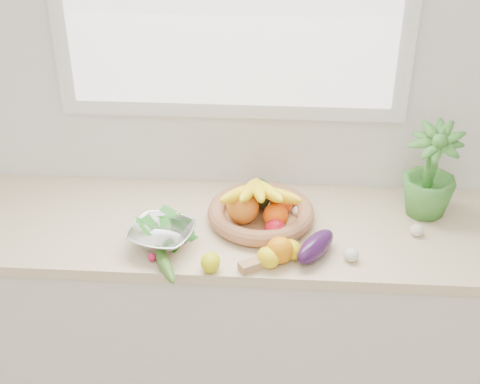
# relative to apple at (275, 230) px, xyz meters

# --- Properties ---
(back_wall) EXTENTS (4.50, 0.02, 2.70)m
(back_wall) POSITION_rel_apple_xyz_m (-0.18, 0.39, 0.41)
(back_wall) COLOR white
(back_wall) RESTS_ON ground
(counter_cabinet) EXTENTS (2.20, 0.58, 0.86)m
(counter_cabinet) POSITION_rel_apple_xyz_m (-0.18, 0.09, -0.51)
(counter_cabinet) COLOR silver
(counter_cabinet) RESTS_ON ground
(countertop) EXTENTS (2.24, 0.62, 0.04)m
(countertop) POSITION_rel_apple_xyz_m (-0.18, 0.09, -0.06)
(countertop) COLOR beige
(countertop) RESTS_ON counter_cabinet
(orange_loose) EXTENTS (0.10, 0.10, 0.09)m
(orange_loose) POSITION_rel_apple_xyz_m (0.02, -0.13, 0.01)
(orange_loose) COLOR orange
(orange_loose) RESTS_ON countertop
(lemon_a) EXTENTS (0.10, 0.10, 0.07)m
(lemon_a) POSITION_rel_apple_xyz_m (0.06, -0.10, -0.01)
(lemon_a) COLOR yellow
(lemon_a) RESTS_ON countertop
(lemon_b) EXTENTS (0.07, 0.09, 0.07)m
(lemon_b) POSITION_rel_apple_xyz_m (-0.21, -0.19, -0.01)
(lemon_b) COLOR #D4D50B
(lemon_b) RESTS_ON countertop
(lemon_c) EXTENTS (0.11, 0.11, 0.07)m
(lemon_c) POSITION_rel_apple_xyz_m (-0.02, -0.16, -0.00)
(lemon_c) COLOR yellow
(lemon_c) RESTS_ON countertop
(apple) EXTENTS (0.08, 0.08, 0.08)m
(apple) POSITION_rel_apple_xyz_m (0.00, 0.00, 0.00)
(apple) COLOR red
(apple) RESTS_ON countertop
(ginger) EXTENTS (0.11, 0.09, 0.03)m
(ginger) POSITION_rel_apple_xyz_m (-0.07, -0.17, -0.02)
(ginger) COLOR tan
(ginger) RESTS_ON countertop
(garlic_a) EXTENTS (0.05, 0.05, 0.04)m
(garlic_a) POSITION_rel_apple_xyz_m (0.51, 0.06, -0.02)
(garlic_a) COLOR white
(garlic_a) RESTS_ON countertop
(garlic_b) EXTENTS (0.06, 0.06, 0.04)m
(garlic_b) POSITION_rel_apple_xyz_m (0.08, 0.15, -0.02)
(garlic_b) COLOR white
(garlic_b) RESTS_ON countertop
(garlic_c) EXTENTS (0.07, 0.07, 0.04)m
(garlic_c) POSITION_rel_apple_xyz_m (0.26, -0.11, -0.02)
(garlic_c) COLOR white
(garlic_c) RESTS_ON countertop
(eggplant) EXTENTS (0.17, 0.21, 0.08)m
(eggplant) POSITION_rel_apple_xyz_m (0.14, -0.09, 0.00)
(eggplant) COLOR #2E103B
(eggplant) RESTS_ON countertop
(cucumber) EXTENTS (0.13, 0.22, 0.04)m
(cucumber) POSITION_rel_apple_xyz_m (-0.36, -0.19, -0.02)
(cucumber) COLOR #2D5519
(cucumber) RESTS_ON countertop
(radish) EXTENTS (0.03, 0.03, 0.03)m
(radish) POSITION_rel_apple_xyz_m (-0.41, -0.15, -0.02)
(radish) COLOR #D61A49
(radish) RESTS_ON countertop
(potted_herb) EXTENTS (0.26, 0.26, 0.36)m
(potted_herb) POSITION_rel_apple_xyz_m (0.56, 0.21, 0.15)
(potted_herb) COLOR #3D822F
(potted_herb) RESTS_ON countertop
(fruit_basket) EXTENTS (0.44, 0.44, 0.19)m
(fruit_basket) POSITION_rel_apple_xyz_m (-0.06, 0.12, 0.02)
(fruit_basket) COLOR #AB754C
(fruit_basket) RESTS_ON countertop
(colander_with_spinach) EXTENTS (0.27, 0.27, 0.12)m
(colander_with_spinach) POSITION_rel_apple_xyz_m (-0.39, -0.06, 0.02)
(colander_with_spinach) COLOR white
(colander_with_spinach) RESTS_ON countertop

